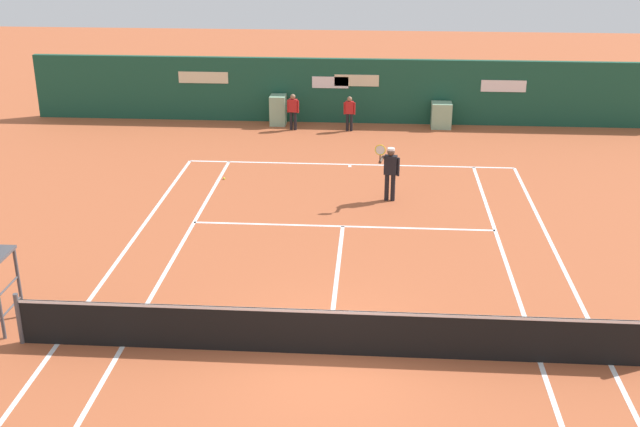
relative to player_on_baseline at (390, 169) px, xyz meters
name	(u,v)px	position (x,y,z in m)	size (l,w,h in m)	color
ground_plane	(330,339)	(-1.24, -7.86, -0.95)	(80.00, 80.00, 0.01)	#B25633
tennis_net	(328,331)	(-1.24, -8.44, -0.44)	(12.10, 0.10, 1.07)	#4C4C51
sponsor_back_wall	(356,92)	(-1.23, 8.53, 0.24)	(25.00, 1.02, 2.46)	#194C38
player_on_baseline	(390,169)	(0.00, 0.00, 0.00)	(0.72, 0.65, 1.81)	black
ball_kid_centre_post	(349,111)	(-1.42, 7.31, -0.20)	(0.44, 0.18, 1.31)	black
ball_kid_right_post	(293,109)	(-3.52, 7.31, -0.17)	(0.45, 0.22, 1.36)	black
tennis_ball_near_service_line	(224,178)	(-5.08, 1.49, -0.92)	(0.07, 0.07, 0.07)	#CCE033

